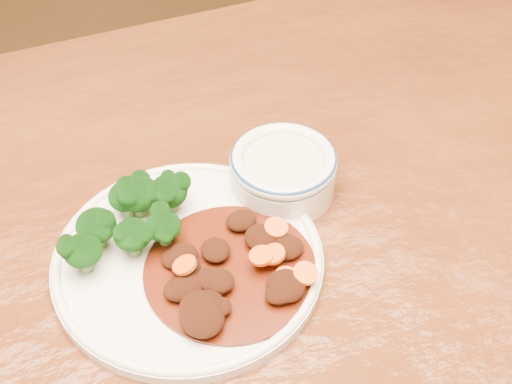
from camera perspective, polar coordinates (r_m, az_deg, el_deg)
name	(u,v)px	position (r m, az deg, el deg)	size (l,w,h in m)	color
dining_table	(198,360)	(0.69, -4.68, -13.25)	(1.51, 0.91, 0.75)	#57290F
dinner_plate	(188,259)	(0.65, -5.46, -5.37)	(0.24, 0.24, 0.02)	silver
broccoli_florets	(130,215)	(0.65, -10.05, -1.80)	(0.12, 0.08, 0.04)	#5A8545
mince_stew	(226,276)	(0.62, -2.45, -6.76)	(0.15, 0.15, 0.03)	#471707
dip_bowl	(283,171)	(0.69, 2.18, 1.72)	(0.10, 0.10, 0.05)	silver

